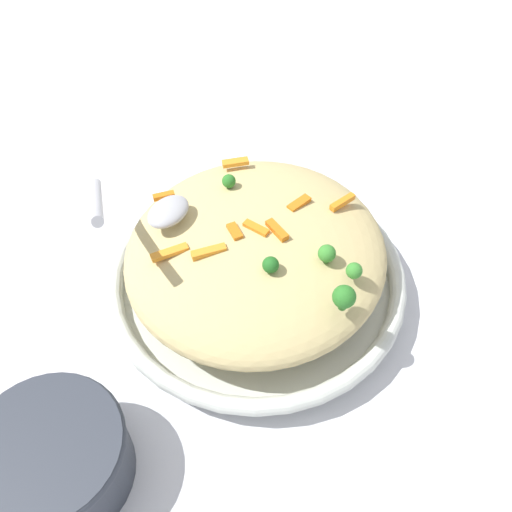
# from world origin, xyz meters

# --- Properties ---
(ground_plane) EXTENTS (2.40, 2.40, 0.00)m
(ground_plane) POSITION_xyz_m (0.00, 0.00, 0.00)
(ground_plane) COLOR silver
(serving_bowl) EXTENTS (0.37, 0.37, 0.04)m
(serving_bowl) POSITION_xyz_m (0.00, 0.00, 0.02)
(serving_bowl) COLOR silver
(serving_bowl) RESTS_ON ground_plane
(pasta_mound) EXTENTS (0.32, 0.31, 0.08)m
(pasta_mound) POSITION_xyz_m (0.00, 0.00, 0.08)
(pasta_mound) COLOR #D1BA7A
(pasta_mound) RESTS_ON serving_bowl
(carrot_piece_0) EXTENTS (0.04, 0.03, 0.01)m
(carrot_piece_0) POSITION_xyz_m (-0.08, 0.06, 0.11)
(carrot_piece_0) COLOR orange
(carrot_piece_0) RESTS_ON pasta_mound
(carrot_piece_1) EXTENTS (0.01, 0.03, 0.01)m
(carrot_piece_1) POSITION_xyz_m (-0.00, 0.00, 0.12)
(carrot_piece_1) COLOR orange
(carrot_piece_1) RESTS_ON pasta_mound
(carrot_piece_2) EXTENTS (0.04, 0.03, 0.01)m
(carrot_piece_2) POSITION_xyz_m (-0.06, 0.02, 0.12)
(carrot_piece_2) COLOR orange
(carrot_piece_2) RESTS_ON pasta_mound
(carrot_piece_3) EXTENTS (0.03, 0.02, 0.01)m
(carrot_piece_3) POSITION_xyz_m (-0.01, 0.13, 0.11)
(carrot_piece_3) COLOR orange
(carrot_piece_3) RESTS_ON pasta_mound
(carrot_piece_4) EXTENTS (0.03, 0.03, 0.01)m
(carrot_piece_4) POSITION_xyz_m (0.08, 0.09, 0.11)
(carrot_piece_4) COLOR orange
(carrot_piece_4) RESTS_ON pasta_mound
(carrot_piece_5) EXTENTS (0.02, 0.03, 0.01)m
(carrot_piece_5) POSITION_xyz_m (-0.02, 0.02, 0.12)
(carrot_piece_5) COLOR orange
(carrot_piece_5) RESTS_ON pasta_mound
(carrot_piece_6) EXTENTS (0.04, 0.02, 0.01)m
(carrot_piece_6) POSITION_xyz_m (0.10, -0.06, 0.12)
(carrot_piece_6) COLOR orange
(carrot_piece_6) RESTS_ON pasta_mound
(carrot_piece_7) EXTENTS (0.02, 0.03, 0.01)m
(carrot_piece_7) POSITION_xyz_m (0.01, -0.02, 0.12)
(carrot_piece_7) COLOR orange
(carrot_piece_7) RESTS_ON pasta_mound
(carrot_piece_8) EXTENTS (0.03, 0.02, 0.01)m
(carrot_piece_8) POSITION_xyz_m (0.06, -0.02, 0.12)
(carrot_piece_8) COLOR orange
(carrot_piece_8) RESTS_ON pasta_mound
(broccoli_floret_0) EXTENTS (0.02, 0.02, 0.02)m
(broccoli_floret_0) POSITION_xyz_m (-0.04, -0.05, 0.13)
(broccoli_floret_0) COLOR #205B1C
(broccoli_floret_0) RESTS_ON pasta_mound
(broccoli_floret_1) EXTENTS (0.02, 0.02, 0.02)m
(broccoli_floret_1) POSITION_xyz_m (0.01, -0.09, 0.13)
(broccoli_floret_1) COLOR #377928
(broccoli_floret_1) RESTS_ON pasta_mound
(broccoli_floret_2) EXTENTS (0.02, 0.02, 0.03)m
(broccoli_floret_2) POSITION_xyz_m (-0.03, -0.13, 0.13)
(broccoli_floret_2) COLOR #296820
(broccoli_floret_2) RESTS_ON pasta_mound
(broccoli_floret_3) EXTENTS (0.02, 0.02, 0.02)m
(broccoli_floret_3) POSITION_xyz_m (0.01, -0.12, 0.12)
(broccoli_floret_3) COLOR #377928
(broccoli_floret_3) RESTS_ON pasta_mound
(broccoli_floret_4) EXTENTS (0.02, 0.02, 0.02)m
(broccoli_floret_4) POSITION_xyz_m (0.04, 0.07, 0.12)
(broccoli_floret_4) COLOR #296820
(broccoli_floret_4) RESTS_ON pasta_mound
(serving_spoon) EXTENTS (0.14, 0.13, 0.09)m
(serving_spoon) POSITION_xyz_m (-0.06, 0.11, 0.14)
(serving_spoon) COLOR #B7B7BC
(serving_spoon) RESTS_ON pasta_mound
(companion_bowl) EXTENTS (0.15, 0.15, 0.08)m
(companion_bowl) POSITION_xyz_m (-0.30, 0.03, 0.04)
(companion_bowl) COLOR #333842
(companion_bowl) RESTS_ON ground_plane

